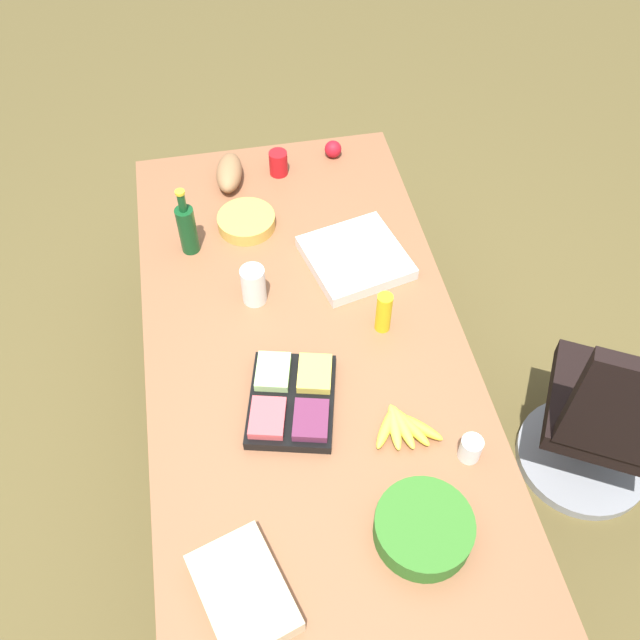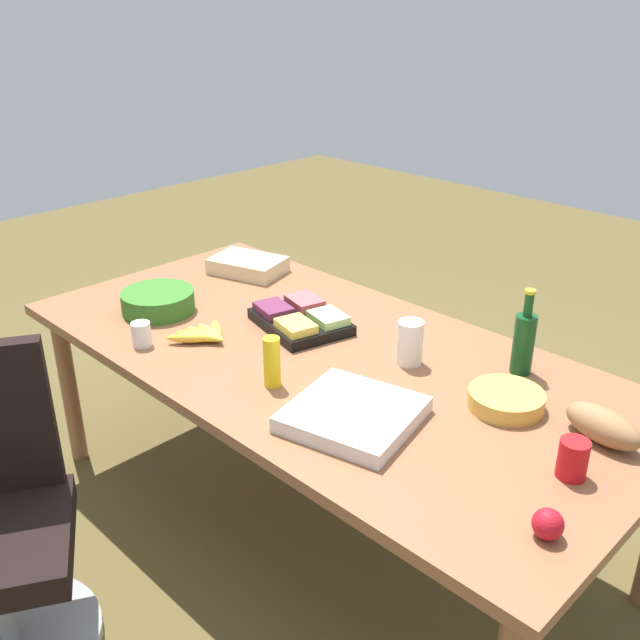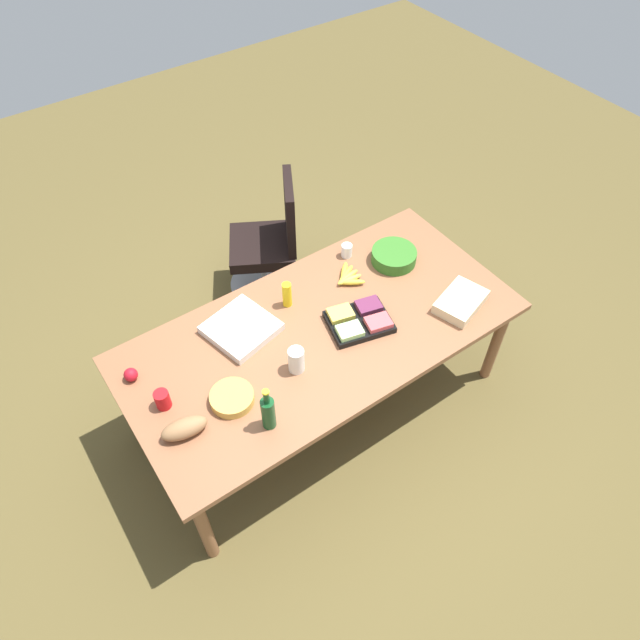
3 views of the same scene
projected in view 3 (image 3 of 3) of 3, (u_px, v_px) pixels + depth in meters
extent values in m
plane|color=brown|center=(321.00, 401.00, 3.99)|extent=(10.00, 10.00, 0.00)
cube|color=brown|center=(321.00, 332.00, 3.44)|extent=(2.35, 1.14, 0.04)
cylinder|color=brown|center=(204.00, 527.00, 3.06)|extent=(0.07, 0.07, 0.72)
cylinder|color=brown|center=(496.00, 343.00, 3.87)|extent=(0.07, 0.07, 0.72)
cylinder|color=brown|center=(131.00, 400.00, 3.57)|extent=(0.07, 0.07, 0.72)
cylinder|color=brown|center=(402.00, 261.00, 4.39)|extent=(0.07, 0.07, 0.72)
cylinder|color=gray|center=(266.00, 284.00, 4.69)|extent=(0.56, 0.56, 0.05)
cylinder|color=gray|center=(264.00, 265.00, 4.53)|extent=(0.06, 0.06, 0.38)
cube|color=black|center=(262.00, 246.00, 4.39)|extent=(0.65, 0.65, 0.09)
cube|color=black|center=(290.00, 213.00, 4.17)|extent=(0.27, 0.41, 0.52)
ellipsoid|color=#926741|center=(184.00, 428.00, 2.94)|extent=(0.26, 0.15, 0.10)
ellipsoid|color=yellow|center=(352.00, 282.00, 3.65)|extent=(0.16, 0.12, 0.04)
ellipsoid|color=#DDD044|center=(350.00, 279.00, 3.66)|extent=(0.17, 0.05, 0.04)
ellipsoid|color=gold|center=(348.00, 277.00, 3.68)|extent=(0.17, 0.06, 0.04)
ellipsoid|color=yellow|center=(346.00, 274.00, 3.69)|extent=(0.17, 0.11, 0.04)
ellipsoid|color=yellow|center=(344.00, 271.00, 3.71)|extent=(0.15, 0.15, 0.04)
cube|color=black|center=(359.00, 322.00, 3.44)|extent=(0.42, 0.36, 0.04)
cube|color=#B1E489|center=(350.00, 331.00, 3.35)|extent=(0.17, 0.14, 0.03)
cube|color=#D75055|center=(378.00, 322.00, 3.39)|extent=(0.17, 0.14, 0.03)
cube|color=#EBD04E|center=(341.00, 314.00, 3.43)|extent=(0.17, 0.14, 0.03)
cube|color=#622645|center=(369.00, 306.00, 3.47)|extent=(0.17, 0.14, 0.03)
cube|color=silver|center=(241.00, 328.00, 3.40)|extent=(0.43, 0.43, 0.05)
cube|color=beige|center=(461.00, 302.00, 3.52)|extent=(0.37, 0.30, 0.07)
cylinder|color=white|center=(296.00, 360.00, 3.18)|extent=(0.11, 0.11, 0.16)
cylinder|color=#11441D|center=(268.00, 413.00, 2.93)|extent=(0.09, 0.09, 0.21)
cylinder|color=#11441D|center=(266.00, 397.00, 2.82)|extent=(0.04, 0.04, 0.08)
cylinder|color=gold|center=(266.00, 392.00, 2.78)|extent=(0.05, 0.05, 0.01)
cylinder|color=yellow|center=(287.00, 295.00, 3.49)|extent=(0.07, 0.07, 0.17)
cylinder|color=#306C22|center=(394.00, 256.00, 3.78)|extent=(0.37, 0.37, 0.09)
sphere|color=red|center=(131.00, 375.00, 3.17)|extent=(0.08, 0.08, 0.08)
cylinder|color=gold|center=(232.00, 398.00, 3.08)|extent=(0.30, 0.30, 0.05)
cylinder|color=red|center=(163.00, 400.00, 3.04)|extent=(0.08, 0.08, 0.11)
cylinder|color=white|center=(347.00, 250.00, 3.81)|extent=(0.08, 0.08, 0.09)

